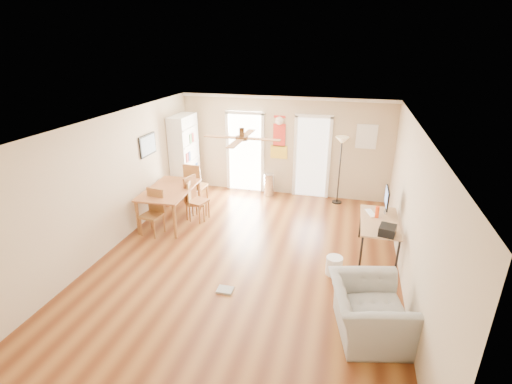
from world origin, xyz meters
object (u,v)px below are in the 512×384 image
(dining_chair_near, at_px, (151,213))
(bookshelf, at_px, (185,156))
(printer, at_px, (387,230))
(torchiere_lamp, at_px, (339,171))
(dining_chair_right_b, at_px, (198,200))
(wastebasket_a, at_px, (334,266))
(dining_chair_far, at_px, (196,184))
(armchair, at_px, (369,312))
(dining_chair_right_a, at_px, (197,199))
(computer_desk, at_px, (377,238))
(wastebasket_b, at_px, (359,291))
(trash_can, at_px, (269,185))
(dining_table, at_px, (171,205))

(dining_chair_near, bearing_deg, bookshelf, 105.14)
(printer, bearing_deg, torchiere_lamp, 120.62)
(dining_chair_right_b, height_order, wastebasket_a, dining_chair_right_b)
(bookshelf, relative_size, wastebasket_a, 6.36)
(dining_chair_far, xyz_separation_m, armchair, (4.12, -3.66, -0.17))
(dining_chair_right_a, relative_size, computer_desk, 0.73)
(computer_desk, bearing_deg, torchiere_lamp, 109.91)
(printer, bearing_deg, bookshelf, 165.25)
(dining_chair_near, bearing_deg, printer, 5.97)
(dining_chair_right_b, height_order, printer, dining_chair_right_b)
(wastebasket_b, bearing_deg, dining_chair_near, 165.34)
(dining_chair_right_b, height_order, dining_chair_far, dining_chair_far)
(computer_desk, bearing_deg, wastebasket_b, -101.95)
(dining_chair_far, relative_size, wastebasket_a, 3.24)
(trash_can, distance_m, wastebasket_a, 3.83)
(armchair, bearing_deg, dining_table, 46.01)
(dining_table, height_order, printer, printer)
(torchiere_lamp, height_order, armchair, torchiere_lamp)
(dining_table, xyz_separation_m, dining_chair_right_b, (0.55, 0.26, 0.06))
(dining_table, bearing_deg, wastebasket_a, -17.87)
(dining_table, distance_m, wastebasket_b, 4.58)
(dining_chair_right_a, xyz_separation_m, printer, (4.05, -1.14, 0.31))
(dining_chair_right_b, distance_m, dining_chair_near, 1.14)
(bookshelf, height_order, computer_desk, bookshelf)
(dining_chair_right_a, height_order, armchair, dining_chair_right_a)
(dining_chair_right_b, bearing_deg, printer, -117.96)
(dining_table, distance_m, dining_chair_right_a, 0.61)
(wastebasket_b, height_order, armchair, armchair)
(dining_chair_far, bearing_deg, bookshelf, -43.61)
(dining_chair_right_b, xyz_separation_m, printer, (4.05, -1.15, 0.36))
(bookshelf, relative_size, dining_chair_right_a, 2.11)
(bookshelf, relative_size, dining_table, 1.33)
(dining_chair_right_b, relative_size, trash_can, 1.54)
(dining_chair_right_b, xyz_separation_m, dining_chair_far, (-0.37, 0.81, 0.08))
(bookshelf, xyz_separation_m, trash_can, (2.19, 0.44, -0.77))
(dining_chair_right_b, bearing_deg, wastebasket_a, -126.73)
(dining_chair_right_b, xyz_separation_m, torchiere_lamp, (3.08, 1.78, 0.40))
(dining_table, height_order, dining_chair_right_b, dining_chair_right_b)
(printer, distance_m, wastebasket_b, 1.20)
(bookshelf, xyz_separation_m, torchiere_lamp, (4.00, 0.39, -0.21))
(dining_chair_far, xyz_separation_m, torchiere_lamp, (3.45, 0.97, 0.32))
(wastebasket_a, xyz_separation_m, armchair, (0.54, -1.37, 0.21))
(dining_table, xyz_separation_m, printer, (4.60, -0.89, 0.42))
(dining_chair_near, xyz_separation_m, trash_can, (1.93, 2.76, -0.19))
(dining_chair_far, distance_m, printer, 4.84)
(dining_table, bearing_deg, wastebasket_b, -23.12)
(dining_chair_right_b, bearing_deg, bookshelf, 21.25)
(dining_chair_right_b, bearing_deg, dining_table, 103.49)
(dining_table, distance_m, computer_desk, 4.52)
(dining_chair_right_b, height_order, trash_can, dining_chair_right_b)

